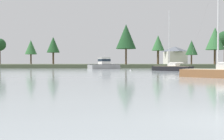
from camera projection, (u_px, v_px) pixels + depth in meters
far_shore_bank at (108, 66)px, 115.28m from camera, size 189.29×58.14×1.18m
sailboat_black at (172, 70)px, 58.87m from camera, size 7.21×8.58×13.06m
cruiser_grey at (107, 66)px, 79.32m from camera, size 10.10×7.26×5.93m
mooring_buoy_red at (172, 68)px, 81.43m from camera, size 0.37×0.37×0.43m
mooring_buoy_white at (130, 70)px, 61.37m from camera, size 0.33×0.33×0.39m
shore_tree_inland_c at (126, 37)px, 89.47m from camera, size 6.24×6.24×12.49m
shore_tree_center_right at (53, 45)px, 105.95m from camera, size 4.76×4.76×10.09m
shore_tree_right at (31, 47)px, 102.26m from camera, size 4.16×4.16×8.60m
shore_tree_center_left at (192, 48)px, 93.54m from camera, size 3.89×3.89×7.83m
shore_tree_right_mid at (215, 39)px, 93.56m from camera, size 5.95×5.95×12.02m
shore_tree_inland_b at (158, 43)px, 105.78m from camera, size 4.61×4.61×10.64m
shore_tree_center at (0, 45)px, 107.87m from camera, size 4.62×4.62×9.62m
cottage_eastern at (175, 55)px, 127.74m from camera, size 9.17×10.14×7.72m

